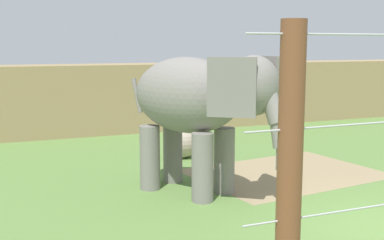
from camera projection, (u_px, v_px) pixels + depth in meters
The scene contains 4 objects.
dirt_patch at pixel (286, 173), 12.50m from camera, with size 4.49×3.33×0.01m, color #937F5B.
embankment_wall at pixel (166, 96), 19.23m from camera, with size 36.00×1.80×2.48m, color #997F56.
elephant at pixel (198, 102), 10.52m from camera, with size 2.83×3.66×2.99m.
enrichment_ball at pixel (183, 142), 14.17m from camera, with size 0.89×0.89×0.89m, color tan.
Camera 1 is at (-6.35, -6.43, 3.18)m, focal length 46.73 mm.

